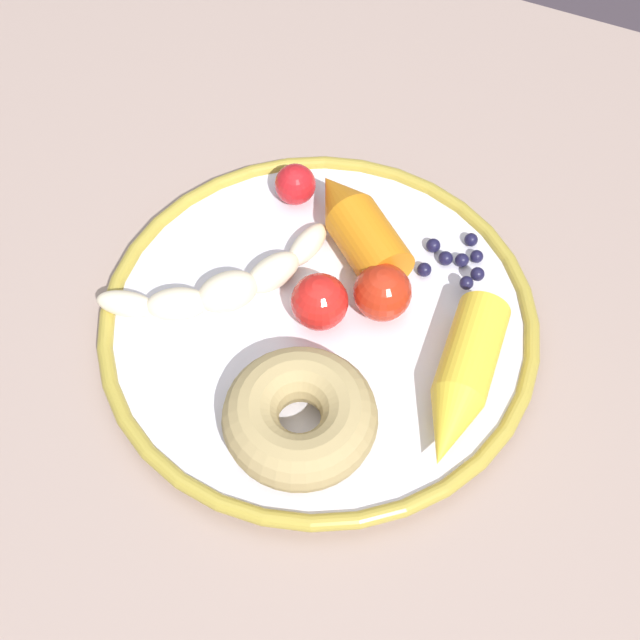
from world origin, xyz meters
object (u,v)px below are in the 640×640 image
dining_table (308,405)px  tomato_mid (322,303)px  carrot_orange (356,224)px  tomato_far (382,292)px  banana (225,285)px  blueberry_pile (455,260)px  plate (320,322)px  donut (300,417)px  carrot_yellow (462,382)px  tomato_near (295,184)px

dining_table → tomato_mid: tomato_mid is taller
carrot_orange → tomato_far: (0.05, 0.04, 0.00)m
banana → blueberry_pile: size_ratio=2.49×
plate → dining_table: bearing=-2.8°
blueberry_pile → donut: bearing=-15.5°
carrot_orange → tomato_far: bearing=39.6°
carrot_orange → donut: size_ratio=1.04×
carrot_yellow → tomato_far: (-0.05, -0.08, 0.00)m
banana → tomato_near: bearing=176.4°
carrot_yellow → dining_table: bearing=-88.1°
tomato_near → banana: bearing=-3.6°
blueberry_pile → tomato_mid: (0.09, -0.07, 0.01)m
dining_table → blueberry_pile: bearing=145.5°
plate → donut: size_ratio=3.11×
banana → carrot_orange: 0.11m
carrot_orange → blueberry_pile: size_ratio=1.89×
carrot_yellow → tomato_mid: size_ratio=3.16×
tomato_far → plate: bearing=-53.3°
dining_table → banana: 0.14m
dining_table → donut: size_ratio=8.94×
plate → banana: bearing=-83.5°
blueberry_pile → tomato_near: size_ratio=1.75×
banana → carrot_orange: bearing=141.9°
plate → carrot_yellow: bearing=81.5°
carrot_yellow → tomato_far: tomato_far is taller
tomato_near → carrot_yellow: bearing=57.1°
plate → blueberry_pile: (-0.09, 0.07, 0.01)m
blueberry_pile → tomato_mid: bearing=-40.3°
banana → plate: bearing=96.5°
tomato_far → carrot_yellow: bearing=59.9°
plate → donut: bearing=15.9°
dining_table → tomato_mid: 0.12m
carrot_orange → dining_table: bearing=2.4°
plate → donut: donut is taller
dining_table → carrot_yellow: size_ratio=7.04×
plate → carrot_orange: (-0.08, -0.01, 0.02)m
carrot_orange → carrot_yellow: carrot_orange is taller
carrot_orange → tomato_mid: size_ratio=2.60×
carrot_yellow → tomato_mid: tomato_mid is taller
carrot_orange → carrot_yellow: size_ratio=0.82×
banana → blueberry_pile: 0.18m
carrot_orange → tomato_near: 0.07m
carrot_yellow → tomato_far: 0.09m
dining_table → carrot_orange: bearing=-177.6°
banana → tomato_mid: 0.08m
donut → carrot_yellow: bearing=128.2°
dining_table → banana: bearing=-99.8°
carrot_orange → donut: (0.17, 0.03, -0.00)m
tomato_near → carrot_orange: bearing=71.2°
banana → carrot_yellow: (0.01, 0.19, 0.01)m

